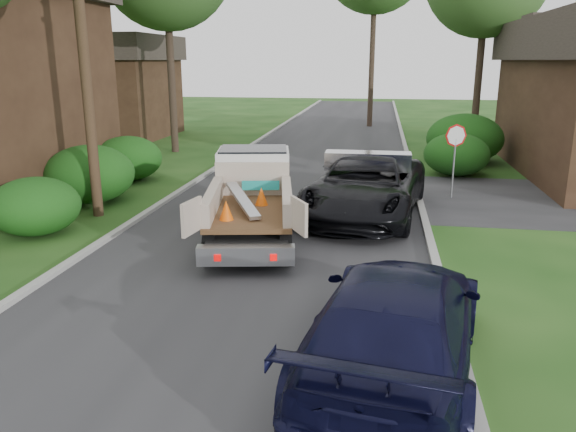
# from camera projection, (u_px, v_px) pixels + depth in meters

# --- Properties ---
(ground) EXTENTS (120.00, 120.00, 0.00)m
(ground) POSITION_uv_depth(u_px,v_px,m) (235.00, 293.00, 11.21)
(ground) COLOR #173F12
(ground) RESTS_ON ground
(road) EXTENTS (8.00, 90.00, 0.02)m
(road) POSITION_uv_depth(u_px,v_px,m) (303.00, 186.00, 20.72)
(road) COLOR #28282B
(road) RESTS_ON ground
(curb_left) EXTENTS (0.20, 90.00, 0.12)m
(curb_left) POSITION_uv_depth(u_px,v_px,m) (196.00, 181.00, 21.34)
(curb_left) COLOR #9E9E99
(curb_left) RESTS_ON ground
(curb_right) EXTENTS (0.20, 90.00, 0.12)m
(curb_right) POSITION_uv_depth(u_px,v_px,m) (416.00, 188.00, 20.07)
(curb_right) COLOR #9E9E99
(curb_right) RESTS_ON ground
(stop_sign) EXTENTS (0.71, 0.32, 2.48)m
(stop_sign) POSITION_uv_depth(u_px,v_px,m) (455.00, 145.00, 18.49)
(stop_sign) COLOR slate
(stop_sign) RESTS_ON ground
(utility_pole) EXTENTS (2.42, 1.25, 10.00)m
(utility_pole) POSITION_uv_depth(u_px,v_px,m) (82.00, 34.00, 15.41)
(utility_pole) COLOR #382619
(utility_pole) RESTS_ON ground
(house_left_far) EXTENTS (7.56, 7.56, 6.00)m
(house_left_far) POSITION_uv_depth(u_px,v_px,m) (106.00, 85.00, 33.40)
(house_left_far) COLOR #342115
(house_left_far) RESTS_ON ground
(hedge_left_a) EXTENTS (2.34, 2.34, 1.53)m
(hedge_left_a) POSITION_uv_depth(u_px,v_px,m) (35.00, 206.00, 14.81)
(hedge_left_a) COLOR #133B0D
(hedge_left_a) RESTS_ON ground
(hedge_left_b) EXTENTS (2.86, 2.86, 1.87)m
(hedge_left_b) POSITION_uv_depth(u_px,v_px,m) (90.00, 174.00, 18.14)
(hedge_left_b) COLOR #133B0D
(hedge_left_b) RESTS_ON ground
(hedge_left_c) EXTENTS (2.60, 2.60, 1.70)m
(hedge_left_c) POSITION_uv_depth(u_px,v_px,m) (128.00, 158.00, 21.54)
(hedge_left_c) COLOR #133B0D
(hedge_left_c) RESTS_ON ground
(hedge_right_a) EXTENTS (2.60, 2.60, 1.70)m
(hedge_right_a) POSITION_uv_depth(u_px,v_px,m) (456.00, 154.00, 22.45)
(hedge_right_a) COLOR #133B0D
(hedge_right_a) RESTS_ON ground
(hedge_right_b) EXTENTS (3.38, 3.38, 2.21)m
(hedge_right_b) POSITION_uv_depth(u_px,v_px,m) (465.00, 138.00, 25.13)
(hedge_right_b) COLOR #133B0D
(hedge_right_b) RESTS_ON ground
(flatbed_truck) EXTENTS (3.24, 5.85, 2.10)m
(flatbed_truck) POSITION_uv_depth(u_px,v_px,m) (252.00, 189.00, 15.04)
(flatbed_truck) COLOR black
(flatbed_truck) RESTS_ON ground
(black_pickup) EXTENTS (3.90, 6.84, 1.80)m
(black_pickup) POSITION_uv_depth(u_px,v_px,m) (366.00, 186.00, 16.58)
(black_pickup) COLOR black
(black_pickup) RESTS_ON ground
(navy_suv) EXTENTS (3.17, 5.96, 1.64)m
(navy_suv) POSITION_uv_depth(u_px,v_px,m) (395.00, 322.00, 8.14)
(navy_suv) COLOR black
(navy_suv) RESTS_ON ground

